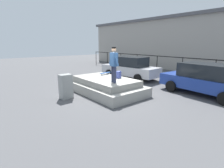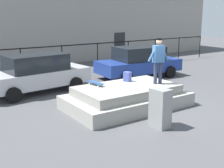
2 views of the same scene
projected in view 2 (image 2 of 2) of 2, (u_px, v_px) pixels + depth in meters
name	position (u px, v px, depth m)	size (l,w,h in m)	color
ground_plane	(141.00, 105.00, 11.69)	(60.00, 60.00, 0.00)	#4C4C4F
concrete_ledge	(127.00, 97.00, 11.32)	(4.59, 2.66, 0.83)	#9E9B93
skateboarder	(158.00, 58.00, 11.34)	(0.91, 0.32, 1.75)	#2D334C
skateboard	(96.00, 83.00, 11.27)	(0.31, 0.82, 0.12)	#264C8C
backpack	(127.00, 77.00, 11.90)	(0.28, 0.20, 0.39)	#3F4C99
car_silver_sedan_near	(37.00, 73.00, 13.30)	(4.90, 2.35, 1.73)	#B7B7BC
car_blue_sedan_mid	(139.00, 62.00, 16.47)	(4.78, 2.43, 1.70)	navy
utility_box	(160.00, 108.00, 9.28)	(0.44, 0.60, 1.24)	gray
fence_row	(62.00, 53.00, 17.19)	(24.06, 0.06, 1.69)	black
warehouse_building	(20.00, 23.00, 22.87)	(32.57, 9.03, 5.49)	gray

